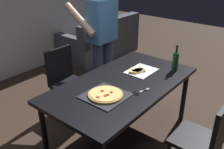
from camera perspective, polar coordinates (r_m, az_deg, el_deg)
ground_plane at (r=3.13m, az=2.20°, el=-14.12°), size 12.00×12.00×0.00m
dining_table at (r=2.74m, az=2.43°, el=-3.12°), size 1.75×0.95×0.75m
chair_near_camera at (r=2.48m, az=20.82°, el=-13.11°), size 0.42×0.42×0.90m
chair_far_side at (r=3.41m, az=-10.59°, el=-0.64°), size 0.42×0.42×0.90m
couch at (r=5.41m, az=-2.37°, el=7.34°), size 1.72×0.88×0.85m
person_serving_pizza at (r=3.41m, az=-2.39°, el=8.57°), size 0.55×0.54×1.75m
pepperoni_pizza_on_tray at (r=2.44m, az=-1.50°, el=-4.67°), size 0.40×0.40×0.04m
pizza_slices_on_towel at (r=2.97m, az=6.28°, el=0.84°), size 0.36×0.28×0.03m
wine_bottle at (r=3.04m, az=14.28°, el=2.99°), size 0.07×0.07×0.32m
kitchen_scissors at (r=2.52m, az=6.21°, el=-4.04°), size 0.20×0.11×0.01m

